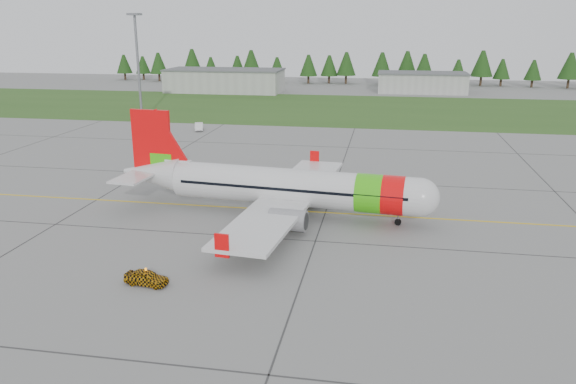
# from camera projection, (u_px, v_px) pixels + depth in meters

# --- Properties ---
(ground) EXTENTS (320.00, 320.00, 0.00)m
(ground) POSITION_uv_depth(u_px,v_px,m) (206.00, 234.00, 50.99)
(ground) COLOR gray
(ground) RESTS_ON ground
(aircraft) EXTENTS (32.84, 30.42, 9.95)m
(aircraft) POSITION_uv_depth(u_px,v_px,m) (286.00, 187.00, 55.45)
(aircraft) COLOR silver
(aircraft) RESTS_ON ground
(follow_me_car) EXTENTS (1.27, 1.45, 3.29)m
(follow_me_car) POSITION_uv_depth(u_px,v_px,m) (145.00, 264.00, 40.64)
(follow_me_car) COLOR orange
(follow_me_car) RESTS_ON ground
(service_van) EXTENTS (1.78, 1.72, 4.10)m
(service_van) POSITION_uv_depth(u_px,v_px,m) (199.00, 119.00, 100.70)
(service_van) COLOR white
(service_van) RESTS_ON ground
(grass_strip) EXTENTS (320.00, 50.00, 0.03)m
(grass_strip) POSITION_uv_depth(u_px,v_px,m) (318.00, 108.00, 128.37)
(grass_strip) COLOR #30561E
(grass_strip) RESTS_ON ground
(taxi_guideline) EXTENTS (120.00, 0.25, 0.02)m
(taxi_guideline) POSITION_uv_depth(u_px,v_px,m) (230.00, 207.00, 58.54)
(taxi_guideline) COLOR gold
(taxi_guideline) RESTS_ON ground
(hangar_west) EXTENTS (32.00, 14.00, 6.00)m
(hangar_west) POSITION_uv_depth(u_px,v_px,m) (225.00, 81.00, 158.93)
(hangar_west) COLOR #A8A8A3
(hangar_west) RESTS_ON ground
(hangar_east) EXTENTS (24.00, 12.00, 5.20)m
(hangar_east) POSITION_uv_depth(u_px,v_px,m) (422.00, 83.00, 157.46)
(hangar_east) COLOR #A8A8A3
(hangar_east) RESTS_ON ground
(floodlight_mast) EXTENTS (0.50, 0.50, 20.00)m
(floodlight_mast) POSITION_uv_depth(u_px,v_px,m) (138.00, 70.00, 108.19)
(floodlight_mast) COLOR slate
(floodlight_mast) RESTS_ON ground
(treeline) EXTENTS (160.00, 8.00, 10.00)m
(treeline) POSITION_uv_depth(u_px,v_px,m) (339.00, 68.00, 179.80)
(treeline) COLOR #1C3F14
(treeline) RESTS_ON ground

